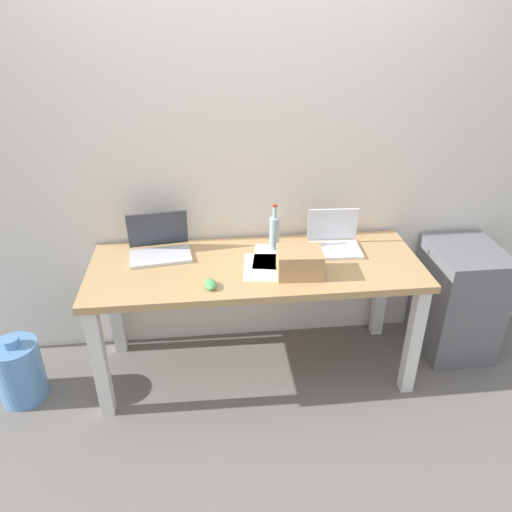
{
  "coord_description": "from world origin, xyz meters",
  "views": [
    {
      "loc": [
        -0.25,
        -2.31,
        2.06
      ],
      "look_at": [
        0.0,
        0.0,
        0.78
      ],
      "focal_mm": 34.43,
      "sensor_mm": 36.0,
      "label": 1
    }
  ],
  "objects_px": {
    "desk": "(256,280)",
    "laptop_left": "(160,246)",
    "computer_mouse": "(210,284)",
    "beer_bottle": "(274,232)",
    "filing_cabinet": "(457,299)",
    "cardboard_box": "(299,262)",
    "water_cooler_jug": "(19,371)",
    "laptop_right": "(334,241)"
  },
  "relations": [
    {
      "from": "desk",
      "to": "cardboard_box",
      "type": "relative_size",
      "value": 7.85
    },
    {
      "from": "beer_bottle",
      "to": "computer_mouse",
      "type": "distance_m",
      "value": 0.54
    },
    {
      "from": "beer_bottle",
      "to": "filing_cabinet",
      "type": "xyz_separation_m",
      "value": [
        1.15,
        -0.07,
        -0.49
      ]
    },
    {
      "from": "beer_bottle",
      "to": "cardboard_box",
      "type": "xyz_separation_m",
      "value": [
        0.09,
        -0.29,
        -0.04
      ]
    },
    {
      "from": "laptop_right",
      "to": "water_cooler_jug",
      "type": "xyz_separation_m",
      "value": [
        -1.8,
        -0.23,
        -0.6
      ]
    },
    {
      "from": "laptop_right",
      "to": "water_cooler_jug",
      "type": "distance_m",
      "value": 1.91
    },
    {
      "from": "laptop_left",
      "to": "beer_bottle",
      "type": "height_order",
      "value": "beer_bottle"
    },
    {
      "from": "beer_bottle",
      "to": "water_cooler_jug",
      "type": "xyz_separation_m",
      "value": [
        -1.46,
        -0.26,
        -0.66
      ]
    },
    {
      "from": "desk",
      "to": "beer_bottle",
      "type": "height_order",
      "value": "beer_bottle"
    },
    {
      "from": "laptop_right",
      "to": "cardboard_box",
      "type": "xyz_separation_m",
      "value": [
        -0.25,
        -0.26,
        0.02
      ]
    },
    {
      "from": "laptop_right",
      "to": "cardboard_box",
      "type": "relative_size",
      "value": 1.3
    },
    {
      "from": "desk",
      "to": "filing_cabinet",
      "type": "bearing_deg",
      "value": 4.06
    },
    {
      "from": "water_cooler_jug",
      "to": "filing_cabinet",
      "type": "bearing_deg",
      "value": 4.12
    },
    {
      "from": "computer_mouse",
      "to": "filing_cabinet",
      "type": "distance_m",
      "value": 1.6
    },
    {
      "from": "computer_mouse",
      "to": "desk",
      "type": "bearing_deg",
      "value": 33.5
    },
    {
      "from": "beer_bottle",
      "to": "desk",
      "type": "bearing_deg",
      "value": -126.87
    },
    {
      "from": "beer_bottle",
      "to": "cardboard_box",
      "type": "relative_size",
      "value": 1.19
    },
    {
      "from": "desk",
      "to": "beer_bottle",
      "type": "relative_size",
      "value": 6.6
    },
    {
      "from": "computer_mouse",
      "to": "filing_cabinet",
      "type": "xyz_separation_m",
      "value": [
        1.53,
        0.3,
        -0.4
      ]
    },
    {
      "from": "desk",
      "to": "filing_cabinet",
      "type": "distance_m",
      "value": 1.31
    },
    {
      "from": "filing_cabinet",
      "to": "water_cooler_jug",
      "type": "bearing_deg",
      "value": -175.88
    },
    {
      "from": "desk",
      "to": "laptop_left",
      "type": "xyz_separation_m",
      "value": [
        -0.53,
        0.17,
        0.16
      ]
    },
    {
      "from": "laptop_right",
      "to": "computer_mouse",
      "type": "relative_size",
      "value": 2.99
    },
    {
      "from": "beer_bottle",
      "to": "filing_cabinet",
      "type": "relative_size",
      "value": 0.39
    },
    {
      "from": "laptop_left",
      "to": "computer_mouse",
      "type": "height_order",
      "value": "laptop_left"
    },
    {
      "from": "cardboard_box",
      "to": "laptop_right",
      "type": "bearing_deg",
      "value": 45.98
    },
    {
      "from": "desk",
      "to": "cardboard_box",
      "type": "xyz_separation_m",
      "value": [
        0.21,
        -0.13,
        0.17
      ]
    },
    {
      "from": "water_cooler_jug",
      "to": "desk",
      "type": "bearing_deg",
      "value": 4.17
    },
    {
      "from": "filing_cabinet",
      "to": "cardboard_box",
      "type": "bearing_deg",
      "value": -168.42
    },
    {
      "from": "computer_mouse",
      "to": "cardboard_box",
      "type": "relative_size",
      "value": 0.43
    },
    {
      "from": "water_cooler_jug",
      "to": "cardboard_box",
      "type": "bearing_deg",
      "value": -1.08
    },
    {
      "from": "laptop_left",
      "to": "cardboard_box",
      "type": "xyz_separation_m",
      "value": [
        0.74,
        -0.29,
        0.01
      ]
    },
    {
      "from": "computer_mouse",
      "to": "beer_bottle",
      "type": "bearing_deg",
      "value": 38.63
    },
    {
      "from": "beer_bottle",
      "to": "computer_mouse",
      "type": "xyz_separation_m",
      "value": [
        -0.37,
        -0.37,
        -0.09
      ]
    },
    {
      "from": "desk",
      "to": "laptop_left",
      "type": "bearing_deg",
      "value": 162.48
    },
    {
      "from": "beer_bottle",
      "to": "filing_cabinet",
      "type": "distance_m",
      "value": 1.25
    },
    {
      "from": "desk",
      "to": "laptop_left",
      "type": "distance_m",
      "value": 0.57
    },
    {
      "from": "beer_bottle",
      "to": "water_cooler_jug",
      "type": "distance_m",
      "value": 1.62
    },
    {
      "from": "laptop_left",
      "to": "computer_mouse",
      "type": "distance_m",
      "value": 0.47
    },
    {
      "from": "laptop_left",
      "to": "computer_mouse",
      "type": "bearing_deg",
      "value": -53.93
    },
    {
      "from": "laptop_right",
      "to": "computer_mouse",
      "type": "bearing_deg",
      "value": -154.46
    },
    {
      "from": "water_cooler_jug",
      "to": "laptop_left",
      "type": "bearing_deg",
      "value": 18.0
    }
  ]
}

